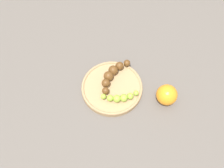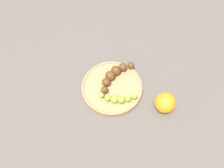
{
  "view_description": "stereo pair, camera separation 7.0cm",
  "coord_description": "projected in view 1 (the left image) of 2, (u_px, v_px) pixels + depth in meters",
  "views": [
    {
      "loc": [
        0.34,
        0.28,
        0.79
      ],
      "look_at": [
        0.0,
        0.0,
        0.04
      ],
      "focal_mm": 38.38,
      "sensor_mm": 36.0,
      "label": 1
    },
    {
      "loc": [
        0.29,
        0.33,
        0.79
      ],
      "look_at": [
        0.0,
        0.0,
        0.04
      ],
      "focal_mm": 38.38,
      "sensor_mm": 36.0,
      "label": 2
    }
  ],
  "objects": [
    {
      "name": "fruit_bowl",
      "position": [
        112.0,
        87.0,
        0.9
      ],
      "size": [
        0.23,
        0.23,
        0.02
      ],
      "color": "#A08259",
      "rests_on": "ground_plane"
    },
    {
      "name": "ground_plane",
      "position": [
        112.0,
        89.0,
        0.91
      ],
      "size": [
        2.4,
        2.4,
        0.0
      ],
      "primitive_type": "plane",
      "color": "#56514C"
    },
    {
      "name": "banana_green",
      "position": [
        120.0,
        97.0,
        0.85
      ],
      "size": [
        0.1,
        0.1,
        0.03
      ],
      "rotation": [
        0.0,
        0.0,
        0.8
      ],
      "color": "#8CAD38",
      "rests_on": "fruit_bowl"
    },
    {
      "name": "orange_fruit",
      "position": [
        167.0,
        95.0,
        0.85
      ],
      "size": [
        0.08,
        0.08,
        0.08
      ],
      "primitive_type": "sphere",
      "color": "orange",
      "rests_on": "ground_plane"
    },
    {
      "name": "banana_overripe",
      "position": [
        112.0,
        74.0,
        0.9
      ],
      "size": [
        0.17,
        0.06,
        0.04
      ],
      "rotation": [
        0.0,
        0.0,
        4.81
      ],
      "color": "#593819",
      "rests_on": "fruit_bowl"
    }
  ]
}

